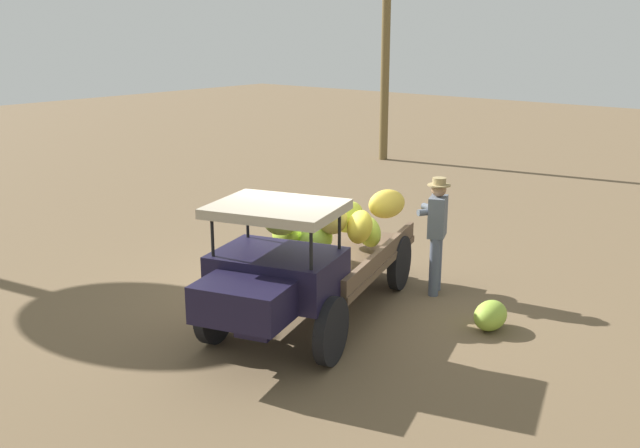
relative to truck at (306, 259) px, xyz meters
The scene contains 4 objects.
ground_plane 1.16m from the truck, 145.58° to the right, with size 60.00×60.00×0.00m, color brown.
truck is the anchor object (origin of this frame).
farmer 2.26m from the truck, 160.27° to the left, with size 0.56×0.52×1.79m.
loose_banana_bunch 2.59m from the truck, 124.09° to the left, with size 0.60×0.40×0.40m, color #97BB3D.
Camera 1 is at (7.56, 6.42, 3.93)m, focal length 40.43 mm.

